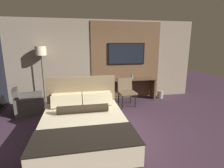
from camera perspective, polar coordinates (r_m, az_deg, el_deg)
ground_plane at (r=4.16m, az=-0.49°, el=-15.53°), size 16.00×16.00×0.00m
wall_back_tv_panel at (r=6.27m, az=-3.59°, el=7.58°), size 7.20×0.09×2.80m
bed at (r=3.68m, az=-9.12°, el=-13.69°), size 1.67×2.23×1.20m
desk at (r=6.35m, az=4.97°, el=-0.39°), size 2.03×0.46×0.76m
tv at (r=6.36m, az=4.72°, el=9.83°), size 1.35×0.04×0.76m
desk_chair at (r=5.74m, az=4.59°, el=-1.76°), size 0.58×0.57×0.89m
armchair_by_window at (r=5.73m, az=-25.68°, el=-5.98°), size 0.95×0.97×0.75m
floor_lamp at (r=6.05m, az=-22.16°, el=8.50°), size 0.34×0.34×1.91m
vase_tall at (r=6.31m, az=6.55°, el=2.87°), size 0.10×0.10×0.25m
book at (r=6.13m, az=-0.35°, el=1.60°), size 0.23×0.16×0.03m
waste_bin at (r=6.80m, az=15.46°, el=-3.27°), size 0.22×0.22×0.28m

